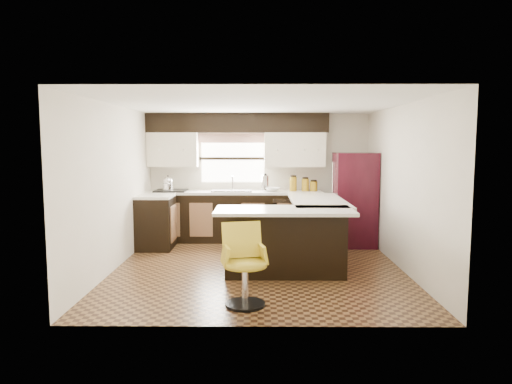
{
  "coord_description": "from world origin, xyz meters",
  "views": [
    {
      "loc": [
        0.02,
        -6.63,
        1.84
      ],
      "look_at": [
        -0.04,
        0.45,
        1.08
      ],
      "focal_mm": 32.0,
      "sensor_mm": 36.0,
      "label": 1
    }
  ],
  "objects_px": {
    "peninsula_return": "(285,243)",
    "bar_chair": "(245,265)",
    "refrigerator": "(354,199)",
    "peninsula_long": "(314,230)"
  },
  "relations": [
    {
      "from": "peninsula_long",
      "to": "refrigerator",
      "type": "bearing_deg",
      "value": 46.96
    },
    {
      "from": "peninsula_return",
      "to": "refrigerator",
      "type": "bearing_deg",
      "value": 54.02
    },
    {
      "from": "peninsula_return",
      "to": "refrigerator",
      "type": "relative_size",
      "value": 0.98
    },
    {
      "from": "peninsula_long",
      "to": "bar_chair",
      "type": "relative_size",
      "value": 2.09
    },
    {
      "from": "peninsula_long",
      "to": "peninsula_return",
      "type": "distance_m",
      "value": 1.11
    },
    {
      "from": "peninsula_long",
      "to": "bar_chair",
      "type": "distance_m",
      "value": 2.46
    },
    {
      "from": "peninsula_long",
      "to": "refrigerator",
      "type": "xyz_separation_m",
      "value": [
        0.82,
        0.88,
        0.39
      ]
    },
    {
      "from": "peninsula_return",
      "to": "refrigerator",
      "type": "height_order",
      "value": "refrigerator"
    },
    {
      "from": "bar_chair",
      "to": "refrigerator",
      "type": "bearing_deg",
      "value": 45.48
    },
    {
      "from": "peninsula_return",
      "to": "bar_chair",
      "type": "height_order",
      "value": "bar_chair"
    }
  ]
}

